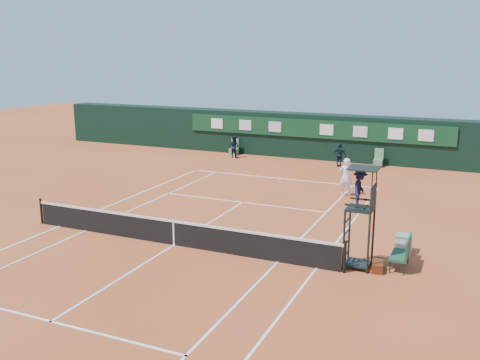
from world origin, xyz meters
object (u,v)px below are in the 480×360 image
object	(u,v)px
tennis_net	(174,232)
umpire_chair	(361,196)
player	(346,177)
player_bench	(403,252)
cooler	(404,243)

from	to	relation	value
tennis_net	umpire_chair	size ratio (longest dim) A/B	3.77
tennis_net	umpire_chair	world-z (taller)	umpire_chair
umpire_chair	player	world-z (taller)	umpire_chair
player_bench	player	distance (m)	9.40
player_bench	cooler	xyz separation A→B (m)	(-0.17, 1.60, -0.27)
cooler	player	xyz separation A→B (m)	(-3.72, 6.96, 0.64)
player_bench	player	bearing A→B (deg)	114.45
tennis_net	player	world-z (taller)	player
cooler	umpire_chair	bearing A→B (deg)	-120.60
tennis_net	player_bench	world-z (taller)	same
tennis_net	umpire_chair	distance (m)	6.99
player_bench	player	world-z (taller)	player
tennis_net	cooler	xyz separation A→B (m)	(7.92, 2.72, -0.18)
umpire_chair	tennis_net	bearing A→B (deg)	-174.58
umpire_chair	cooler	size ratio (longest dim) A/B	5.30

